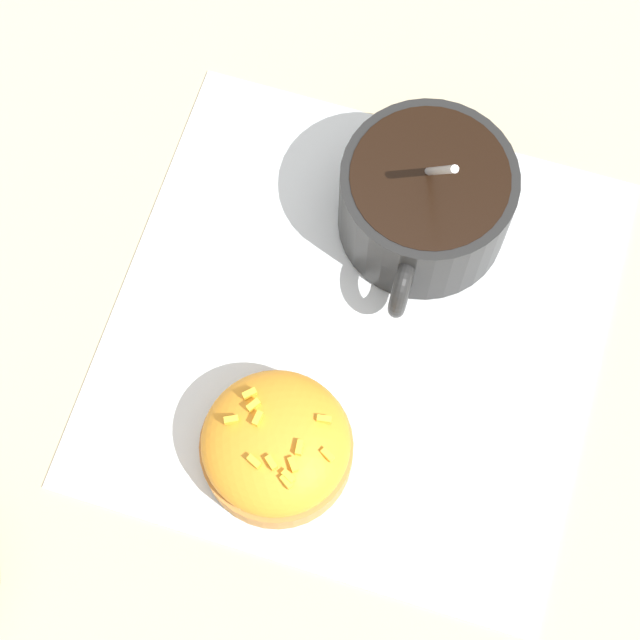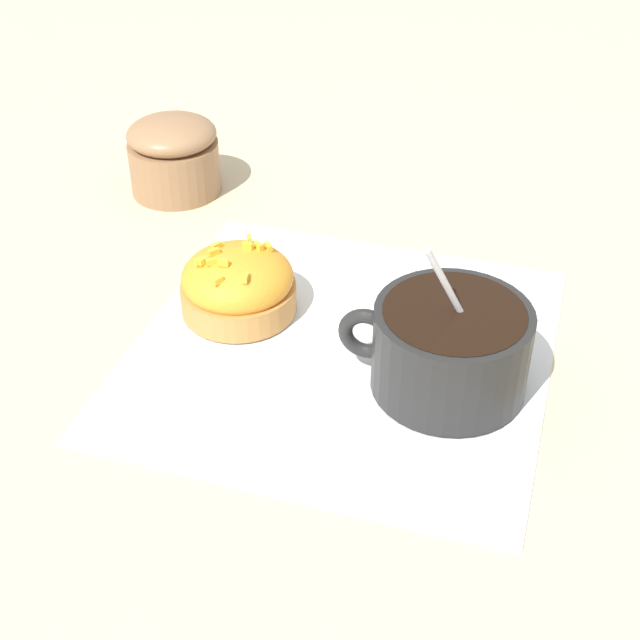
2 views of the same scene
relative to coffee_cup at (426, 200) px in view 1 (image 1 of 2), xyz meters
name	(u,v)px [view 1 (image 1 of 2)]	position (x,y,z in m)	size (l,w,h in m)	color
ground_plane	(356,330)	(-0.07, 0.01, -0.03)	(3.00, 3.00, 0.00)	#C6B793
paper_napkin	(356,329)	(-0.07, 0.01, -0.03)	(0.28, 0.28, 0.00)	white
coffee_cup	(426,200)	(0.00, 0.00, 0.00)	(0.12, 0.09, 0.10)	black
frosted_pastry	(276,445)	(-0.15, 0.03, -0.01)	(0.08, 0.08, 0.05)	#C18442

